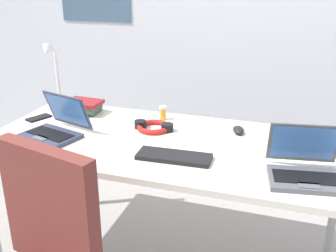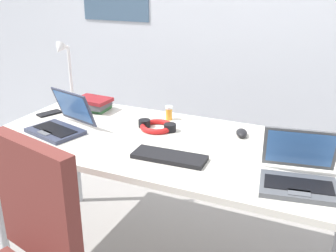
{
  "view_description": "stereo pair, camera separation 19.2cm",
  "coord_description": "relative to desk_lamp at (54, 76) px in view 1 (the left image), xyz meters",
  "views": [
    {
      "loc": [
        0.56,
        -1.7,
        1.51
      ],
      "look_at": [
        0.0,
        0.0,
        0.82
      ],
      "focal_mm": 42.58,
      "sensor_mm": 36.0,
      "label": 1
    },
    {
      "loc": [
        0.74,
        -1.63,
        1.51
      ],
      "look_at": [
        0.0,
        0.0,
        0.82
      ],
      "focal_mm": 42.58,
      "sensor_mm": 36.0,
      "label": 2
    }
  ],
  "objects": [
    {
      "name": "cell_phone",
      "position": [
        0.0,
        -0.2,
        -0.19
      ],
      "size": [
        0.11,
        0.15,
        0.01
      ],
      "primitive_type": "cube",
      "rotation": [
        0.0,
        0.0,
        -0.39
      ],
      "color": "black",
      "rests_on": "desk"
    },
    {
      "name": "wall_back",
      "position": [
        0.8,
        0.82,
        0.36
      ],
      "size": [
        6.0,
        0.13,
        2.6
      ],
      "color": "silver",
      "rests_on": "ground_plane"
    },
    {
      "name": "computer_mouse",
      "position": [
        1.11,
        -0.06,
        -0.18
      ],
      "size": [
        0.08,
        0.11,
        0.03
      ],
      "primitive_type": "ellipsoid",
      "rotation": [
        0.0,
        0.0,
        0.33
      ],
      "color": "black",
      "rests_on": "desk"
    },
    {
      "name": "pill_bottle",
      "position": [
        0.68,
        0.01,
        -0.16
      ],
      "size": [
        0.04,
        0.04,
        0.08
      ],
      "color": "gold",
      "rests_on": "desk"
    },
    {
      "name": "desk",
      "position": [
        0.8,
        -0.28,
        -0.25
      ],
      "size": [
        1.8,
        0.8,
        0.74
      ],
      "color": "silver",
      "rests_on": "ground_plane"
    },
    {
      "name": "headphones",
      "position": [
        0.68,
        -0.15,
        -0.18
      ],
      "size": [
        0.21,
        0.18,
        0.04
      ],
      "color": "red",
      "rests_on": "desk"
    },
    {
      "name": "laptop_front_left",
      "position": [
        1.44,
        -0.46,
        -0.15
      ],
      "size": [
        0.33,
        0.31,
        0.21
      ],
      "color": "#515459",
      "rests_on": "desk"
    },
    {
      "name": "book_stack",
      "position": [
        0.2,
        -0.03,
        -0.16
      ],
      "size": [
        0.21,
        0.17,
        0.08
      ],
      "color": "#336638",
      "rests_on": "desk"
    },
    {
      "name": "laptop_front_right",
      "position": [
        0.24,
        -0.38,
        -0.16
      ],
      "size": [
        0.34,
        0.32,
        0.2
      ],
      "color": "#33384C",
      "rests_on": "desk"
    },
    {
      "name": "external_keyboard",
      "position": [
        0.89,
        -0.45,
        -0.19
      ],
      "size": [
        0.34,
        0.13,
        0.02
      ],
      "primitive_type": "cube",
      "rotation": [
        0.0,
        0.0,
        0.05
      ],
      "color": "black",
      "rests_on": "desk"
    },
    {
      "name": "desk_lamp",
      "position": [
        0.0,
        0.0,
        0.0
      ],
      "size": [
        0.12,
        0.18,
        0.4
      ],
      "color": "white",
      "rests_on": "desk"
    }
  ]
}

